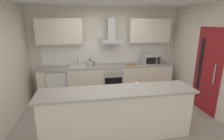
{
  "coord_description": "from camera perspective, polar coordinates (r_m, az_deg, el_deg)",
  "views": [
    {
      "loc": [
        -0.7,
        -3.39,
        2.15
      ],
      "look_at": [
        -0.03,
        0.48,
        1.05
      ],
      "focal_mm": 27.3,
      "sensor_mm": 36.0,
      "label": 1
    }
  ],
  "objects": [
    {
      "name": "wine_glass",
      "position": [
        3.06,
        8.21,
        -4.92
      ],
      "size": [
        0.08,
        0.08,
        0.18
      ],
      "color": "silver",
      "rests_on": "counter_island"
    },
    {
      "name": "refrigerator",
      "position": [
        5.23,
        -17.62,
        -4.37
      ],
      "size": [
        0.58,
        0.6,
        0.85
      ],
      "color": "white",
      "rests_on": "ground"
    },
    {
      "name": "oven",
      "position": [
        5.24,
        -0.02,
        -3.18
      ],
      "size": [
        0.6,
        0.62,
        0.8
      ],
      "color": "slate",
      "rests_on": "ground"
    },
    {
      "name": "chopping_board",
      "position": [
        5.22,
        6.52,
        1.81
      ],
      "size": [
        0.36,
        0.25,
        0.02
      ],
      "primitive_type": "cube",
      "rotation": [
        0.0,
        0.0,
        0.09
      ],
      "color": "#9E7247",
      "rests_on": "counter_back"
    },
    {
      "name": "counter_back",
      "position": [
        5.24,
        -1.57,
        -3.28
      ],
      "size": [
        3.95,
        0.6,
        0.9
      ],
      "color": "beige",
      "rests_on": "ground"
    },
    {
      "name": "side_door",
      "position": [
        4.7,
        29.29,
        -0.23
      ],
      "size": [
        0.08,
        0.85,
        2.05
      ],
      "color": "maroon",
      "rests_on": "ground"
    },
    {
      "name": "range_hood",
      "position": [
        5.1,
        -0.27,
        11.57
      ],
      "size": [
        0.62,
        0.45,
        0.72
      ],
      "color": "#B7BABC"
    },
    {
      "name": "kettle",
      "position": [
        4.99,
        -7.44,
        2.25
      ],
      "size": [
        0.29,
        0.15,
        0.24
      ],
      "color": "#B7BABC",
      "rests_on": "counter_back"
    },
    {
      "name": "counter_island",
      "position": [
        3.33,
        1.74,
        -14.3
      ],
      "size": [
        2.88,
        0.64,
        0.96
      ],
      "color": "beige",
      "rests_on": "ground"
    },
    {
      "name": "backsplash_tile",
      "position": [
        5.34,
        -2.11,
        5.73
      ],
      "size": [
        3.82,
        0.02,
        0.66
      ],
      "primitive_type": "cube",
      "color": "white"
    },
    {
      "name": "microwave",
      "position": [
        5.38,
        12.8,
        3.47
      ],
      "size": [
        0.5,
        0.38,
        0.3
      ],
      "color": "#B7BABC",
      "rests_on": "counter_back"
    },
    {
      "name": "wall_right",
      "position": [
        4.61,
        31.22,
        2.75
      ],
      "size": [
        0.12,
        4.68,
        2.6
      ],
      "primitive_type": "cube",
      "color": "silver",
      "rests_on": "ground"
    },
    {
      "name": "upper_cabinets",
      "position": [
        5.11,
        -1.94,
        12.95
      ],
      "size": [
        3.9,
        0.32,
        0.7
      ],
      "color": "beige"
    },
    {
      "name": "ground",
      "position": [
        4.08,
        1.69,
        -16.31
      ],
      "size": [
        5.49,
        4.68,
        0.02
      ],
      "primitive_type": "cube",
      "color": "gray"
    },
    {
      "name": "wall_back",
      "position": [
        5.4,
        -2.22,
        6.59
      ],
      "size": [
        5.49,
        0.12,
        2.6
      ],
      "primitive_type": "cube",
      "color": "silver",
      "rests_on": "ground"
    },
    {
      "name": "sink",
      "position": [
        5.05,
        -11.42,
        1.33
      ],
      "size": [
        0.5,
        0.4,
        0.26
      ],
      "color": "silver",
      "rests_on": "counter_back"
    }
  ]
}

